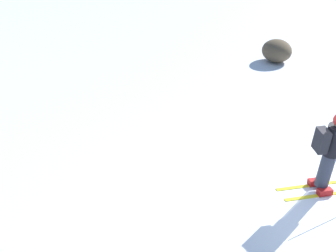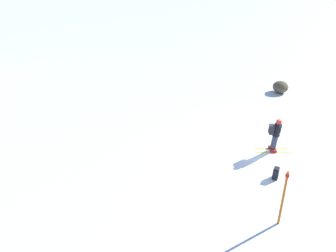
{
  "view_description": "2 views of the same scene",
  "coord_description": "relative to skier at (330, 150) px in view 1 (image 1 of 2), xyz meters",
  "views": [
    {
      "loc": [
        -6.85,
        3.36,
        4.99
      ],
      "look_at": [
        1.9,
        2.88,
        0.87
      ],
      "focal_mm": 50.0,
      "sensor_mm": 36.0,
      "label": 1
    },
    {
      "loc": [
        -13.34,
        2.47,
        7.81
      ],
      "look_at": [
        0.71,
        5.0,
        0.83
      ],
      "focal_mm": 35.0,
      "sensor_mm": 36.0,
      "label": 2
    }
  ],
  "objects": [
    {
      "name": "skier",
      "position": [
        0.0,
        0.0,
        0.0
      ],
      "size": [
        1.27,
        1.69,
        1.77
      ],
      "rotation": [
        0.0,
        0.0,
        0.17
      ],
      "color": "yellow",
      "rests_on": "ground"
    },
    {
      "name": "ground_plane",
      "position": [
        -0.5,
        0.0,
        -0.97
      ],
      "size": [
        300.0,
        300.0,
        0.0
      ],
      "primitive_type": "plane",
      "color": "white"
    },
    {
      "name": "exposed_boulder_0",
      "position": [
        8.42,
        -1.34,
        -0.58
      ],
      "size": [
        1.21,
        1.03,
        0.79
      ],
      "primitive_type": "ellipsoid",
      "color": "brown",
      "rests_on": "ground"
    }
  ]
}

